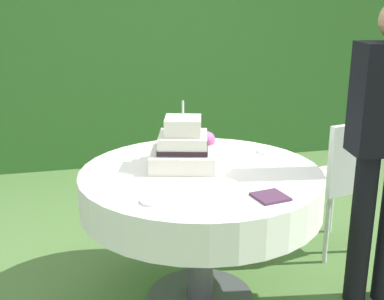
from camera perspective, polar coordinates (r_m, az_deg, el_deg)
ground_plane at (r=2.90m, az=0.95°, el=-16.53°), size 20.00×20.00×0.00m
foliage_hedge at (r=4.98m, az=-6.52°, el=12.75°), size 6.40×0.43×2.47m
cake_table at (r=2.60m, az=1.02°, el=-4.71°), size 1.24×1.24×0.75m
wedding_cake at (r=2.61m, az=-0.91°, el=0.27°), size 0.41×0.41×0.35m
serving_plate_near at (r=2.86m, az=3.08°, el=-0.17°), size 0.10×0.10×0.01m
serving_plate_far at (r=2.19m, az=-4.46°, el=-5.77°), size 0.12×0.12×0.01m
serving_plate_left at (r=2.89m, az=8.68°, el=-0.15°), size 0.13×0.13×0.01m
napkin_stack at (r=2.25m, az=8.90°, el=-5.27°), size 0.16×0.16×0.01m
garden_chair at (r=3.28m, az=16.69°, el=-2.61°), size 0.48×0.48×0.89m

